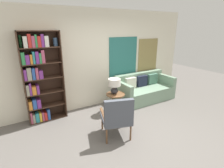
{
  "coord_description": "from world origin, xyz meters",
  "views": [
    {
      "loc": [
        -2.08,
        -2.39,
        2.21
      ],
      "look_at": [
        -0.02,
        1.07,
        0.9
      ],
      "focal_mm": 28.0,
      "sensor_mm": 36.0,
      "label": 1
    }
  ],
  "objects_px": {
    "armchair": "(117,116)",
    "side_table": "(115,96)",
    "table_lamp": "(114,84)",
    "couch": "(144,90)",
    "bookshelf": "(39,76)"
  },
  "relations": [
    {
      "from": "armchair",
      "to": "couch",
      "type": "bearing_deg",
      "value": 35.62
    },
    {
      "from": "bookshelf",
      "to": "table_lamp",
      "type": "relative_size",
      "value": 5.15
    },
    {
      "from": "couch",
      "to": "table_lamp",
      "type": "relative_size",
      "value": 4.36
    },
    {
      "from": "armchair",
      "to": "couch",
      "type": "height_order",
      "value": "armchair"
    },
    {
      "from": "table_lamp",
      "to": "side_table",
      "type": "bearing_deg",
      "value": -44.11
    },
    {
      "from": "couch",
      "to": "side_table",
      "type": "bearing_deg",
      "value": -167.78
    },
    {
      "from": "bookshelf",
      "to": "table_lamp",
      "type": "distance_m",
      "value": 1.86
    },
    {
      "from": "couch",
      "to": "side_table",
      "type": "height_order",
      "value": "couch"
    },
    {
      "from": "couch",
      "to": "side_table",
      "type": "distance_m",
      "value": 1.27
    },
    {
      "from": "armchair",
      "to": "side_table",
      "type": "bearing_deg",
      "value": 59.75
    },
    {
      "from": "couch",
      "to": "bookshelf",
      "type": "bearing_deg",
      "value": 175.12
    },
    {
      "from": "bookshelf",
      "to": "couch",
      "type": "distance_m",
      "value": 3.13
    },
    {
      "from": "side_table",
      "to": "table_lamp",
      "type": "xyz_separation_m",
      "value": [
        -0.02,
        0.02,
        0.32
      ]
    },
    {
      "from": "armchair",
      "to": "couch",
      "type": "distance_m",
      "value": 2.29
    },
    {
      "from": "armchair",
      "to": "side_table",
      "type": "distance_m",
      "value": 1.23
    }
  ]
}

